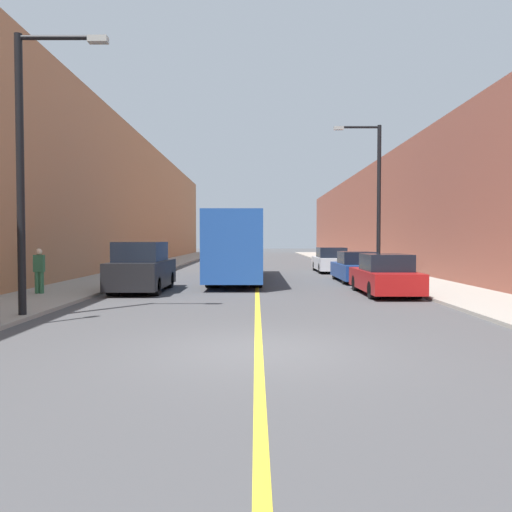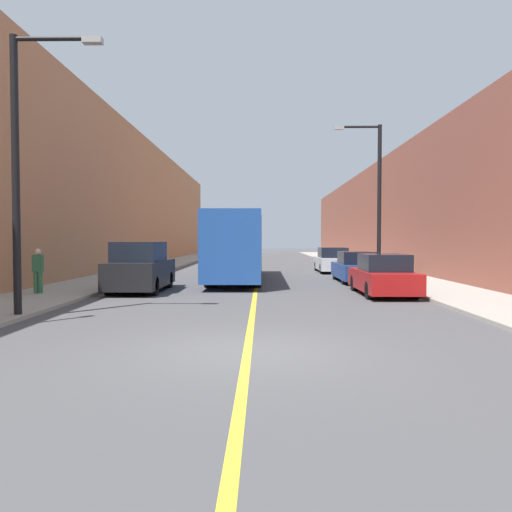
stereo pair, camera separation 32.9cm
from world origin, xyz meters
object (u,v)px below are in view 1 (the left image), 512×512
Objects in this scene: car_right_near at (384,276)px; car_right_mid at (355,268)px; street_lamp_right at (374,192)px; parked_suv_left at (141,269)px; pedestrian at (38,270)px; bus at (236,246)px; street_lamp_left at (27,156)px; car_right_far at (330,261)px.

car_right_mid is (0.04, 5.61, -0.02)m from car_right_near.
street_lamp_right is at bearing 79.82° from car_right_near.
car_right_mid is (9.37, 4.55, -0.24)m from parked_suv_left.
car_right_mid is at bearing 25.89° from parked_suv_left.
pedestrian is at bearing -154.04° from car_right_mid.
bus reaches higher than car_right_near.
pedestrian reaches higher than car_right_near.
street_lamp_left is (-10.74, -11.28, 3.56)m from car_right_mid.
street_lamp_left is at bearing -101.55° from parked_suv_left.
car_right_far is (9.22, 11.67, -0.21)m from parked_suv_left.
car_right_near is 1.00× the size of car_right_mid.
parked_suv_left is 0.64× the size of street_lamp_left.
parked_suv_left is 7.63m from street_lamp_left.
pedestrian is (-1.97, 5.08, -3.27)m from street_lamp_left.
car_right_near is 12.69m from pedestrian.
car_right_mid is 7.13m from car_right_far.
bus reaches higher than parked_suv_left.
car_right_far reaches higher than car_right_near.
street_lamp_right reaches higher than street_lamp_left.
street_lamp_right is (1.14, 0.96, 3.79)m from car_right_mid.
street_lamp_left is (-10.70, -5.67, 3.54)m from car_right_near.
car_right_mid is at bearing -88.83° from car_right_far.
street_lamp_left is at bearing -134.16° from street_lamp_right.
bus is at bearing 131.89° from car_right_near.
car_right_near is 12.73m from car_right_far.
street_lamp_left is at bearing -119.93° from car_right_far.
pedestrian reaches higher than car_right_mid.
car_right_mid is at bearing 89.58° from car_right_near.
bus is 6.49m from parked_suv_left.
car_right_mid is at bearing 46.39° from street_lamp_left.
car_right_near is 0.96× the size of car_right_far.
street_lamp_left is (-1.38, -6.73, 3.32)m from parked_suv_left.
street_lamp_left reaches higher than car_right_far.
parked_suv_left is (-3.56, -5.36, -0.85)m from bus.
street_lamp_left reaches higher than bus.
street_lamp_right is at bearing 27.29° from pedestrian.
parked_suv_left is at bearing 173.51° from car_right_near.
bus is at bearing 67.78° from street_lamp_left.
bus is 2.54× the size of car_right_mid.
bus is 1.62× the size of street_lamp_left.
car_right_mid is at bearing 25.96° from pedestrian.
car_right_near is at bearing -89.53° from car_right_far.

